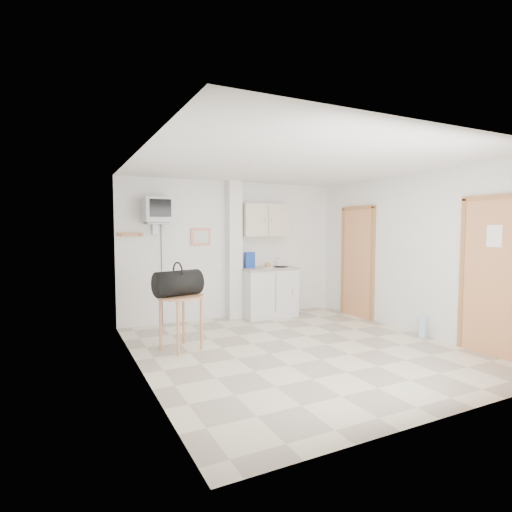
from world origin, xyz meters
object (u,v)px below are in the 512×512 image
crt_television (158,211)px  water_bottle (422,327)px  round_table (181,303)px  duffel_bag (178,283)px

crt_television → water_bottle: crt_television is taller
round_table → water_bottle: 3.62m
crt_television → round_table: bearing=-90.4°
crt_television → duffel_bag: 1.69m
duffel_bag → water_bottle: (3.48, -1.01, -0.76)m
round_table → duffel_bag: 0.28m
round_table → crt_television: bearing=89.6°
crt_television → round_table: crt_television is taller
crt_television → round_table: 1.86m
crt_television → duffel_bag: size_ratio=3.18×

